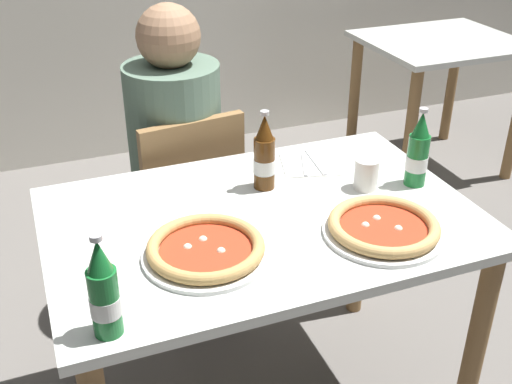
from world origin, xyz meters
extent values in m
cube|color=silver|center=(0.00, 0.00, 0.73)|extent=(1.20, 0.80, 0.03)
cylinder|color=olive|center=(0.54, -0.34, 0.36)|extent=(0.06, 0.06, 0.72)
cylinder|color=olive|center=(-0.54, 0.34, 0.36)|extent=(0.06, 0.06, 0.72)
cylinder|color=olive|center=(0.54, 0.34, 0.36)|extent=(0.06, 0.06, 0.72)
cube|color=olive|center=(-0.08, 0.68, 0.43)|extent=(0.45, 0.45, 0.04)
cube|color=olive|center=(-0.06, 0.50, 0.65)|extent=(0.38, 0.08, 0.40)
cylinder|color=olive|center=(0.07, 0.87, 0.21)|extent=(0.04, 0.04, 0.41)
cylinder|color=olive|center=(-0.27, 0.83, 0.21)|extent=(0.04, 0.04, 0.41)
cylinder|color=olive|center=(0.11, 0.53, 0.21)|extent=(0.04, 0.04, 0.41)
cylinder|color=olive|center=(-0.23, 0.49, 0.21)|extent=(0.04, 0.04, 0.41)
cube|color=#2D3342|center=(-0.08, 0.66, 0.23)|extent=(0.32, 0.28, 0.45)
cylinder|color=slate|center=(-0.08, 0.66, 0.73)|extent=(0.34, 0.34, 0.55)
sphere|color=#9E7556|center=(-0.08, 0.66, 1.10)|extent=(0.22, 0.22, 0.22)
cube|color=silver|center=(1.56, 1.34, 0.73)|extent=(0.80, 0.70, 0.03)
cylinder|color=olive|center=(1.22, 1.05, 0.36)|extent=(0.06, 0.06, 0.72)
cylinder|color=olive|center=(1.22, 1.63, 0.36)|extent=(0.06, 0.06, 0.72)
cylinder|color=olive|center=(1.90, 1.63, 0.36)|extent=(0.06, 0.06, 0.72)
cylinder|color=white|center=(0.27, -0.20, 0.76)|extent=(0.32, 0.32, 0.01)
cylinder|color=#BC381E|center=(0.27, -0.20, 0.77)|extent=(0.23, 0.23, 0.01)
torus|color=tan|center=(0.27, -0.20, 0.78)|extent=(0.30, 0.30, 0.03)
sphere|color=silver|center=(0.23, -0.18, 0.77)|extent=(0.02, 0.02, 0.02)
sphere|color=silver|center=(0.30, -0.22, 0.77)|extent=(0.02, 0.02, 0.02)
sphere|color=silver|center=(0.27, -0.16, 0.77)|extent=(0.02, 0.02, 0.02)
cylinder|color=white|center=(-0.21, -0.13, 0.76)|extent=(0.33, 0.33, 0.01)
cylinder|color=#BC381E|center=(-0.21, -0.13, 0.77)|extent=(0.24, 0.24, 0.01)
torus|color=tan|center=(-0.21, -0.13, 0.78)|extent=(0.30, 0.30, 0.03)
sphere|color=silver|center=(-0.25, -0.11, 0.77)|extent=(0.02, 0.02, 0.02)
sphere|color=silver|center=(-0.17, -0.15, 0.77)|extent=(0.02, 0.02, 0.02)
sphere|color=silver|center=(-0.20, -0.09, 0.77)|extent=(0.02, 0.02, 0.02)
cylinder|color=#196B2D|center=(0.50, 0.01, 0.83)|extent=(0.06, 0.06, 0.16)
cone|color=#196B2D|center=(0.50, 0.01, 0.95)|extent=(0.05, 0.05, 0.07)
cylinder|color=#B7B7BC|center=(0.50, 0.01, 0.99)|extent=(0.03, 0.03, 0.01)
cylinder|color=white|center=(0.50, 0.01, 0.82)|extent=(0.07, 0.07, 0.04)
cylinder|color=#196B2D|center=(-0.48, -0.33, 0.83)|extent=(0.06, 0.06, 0.16)
cone|color=#196B2D|center=(-0.48, -0.33, 0.95)|extent=(0.05, 0.05, 0.07)
cylinder|color=#B7B7BC|center=(-0.48, -0.33, 0.99)|extent=(0.03, 0.03, 0.01)
cylinder|color=white|center=(-0.48, -0.33, 0.82)|extent=(0.07, 0.07, 0.04)
cylinder|color=#512D0F|center=(0.07, 0.16, 0.83)|extent=(0.06, 0.06, 0.16)
cone|color=#512D0F|center=(0.07, 0.16, 0.95)|extent=(0.05, 0.05, 0.07)
cylinder|color=#B7B7BC|center=(0.07, 0.16, 0.99)|extent=(0.03, 0.03, 0.01)
cylinder|color=white|center=(0.07, 0.16, 0.82)|extent=(0.07, 0.07, 0.04)
cube|color=white|center=(0.26, 0.24, 0.75)|extent=(0.22, 0.22, 0.00)
cube|color=silver|center=(0.28, 0.24, 0.76)|extent=(0.04, 0.19, 0.00)
cube|color=silver|center=(0.24, 0.24, 0.76)|extent=(0.07, 0.16, 0.00)
cylinder|color=white|center=(0.35, 0.04, 0.80)|extent=(0.07, 0.07, 0.09)
camera|label=1|loc=(-0.57, -1.42, 1.67)|focal=44.48mm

